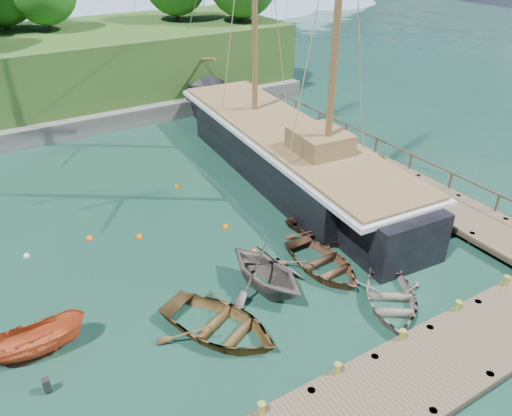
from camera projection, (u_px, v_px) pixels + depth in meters
The scene contains 23 objects.
ground at pixel (278, 293), 21.28m from camera, with size 160.00×160.00×0.00m, color #163729.
dock_near at pixel (431, 368), 17.16m from camera, with size 20.00×3.20×1.10m.
dock_east at pixel (368, 165), 31.42m from camera, with size 3.20×24.00×1.10m.
bollard_1 at pixel (336, 386), 17.06m from camera, with size 0.26×0.26×0.45m, color olive.
bollard_2 at pixel (399, 351), 18.41m from camera, with size 0.26×0.26×0.45m, color olive.
bollard_3 at pixel (454, 322), 19.77m from camera, with size 0.26×0.26×0.45m, color olive.
bollard_4 at pixel (501, 296), 21.12m from camera, with size 0.26×0.26×0.45m, color olive.
rowboat_0 at pixel (220, 333), 19.23m from camera, with size 3.55×4.97×1.03m, color brown.
rowboat_1 at pixel (265, 289), 21.55m from camera, with size 3.67×4.25×2.24m, color #5D534D.
rowboat_2 at pixel (322, 270), 22.72m from camera, with size 3.14×4.39×0.91m, color brown.
rowboat_3 at pixel (390, 305), 20.64m from camera, with size 3.10×4.35×0.90m, color slate.
rowboat_4 at pixel (323, 236), 25.13m from camera, with size 2.89×4.04×0.84m, color brown.
motorboat_orange at pixel (40, 353), 18.36m from camera, with size 1.36×3.61×1.39m, color #CB5126.
cabin_boat_white at pixel (367, 226), 25.98m from camera, with size 1.79×4.75×1.84m, color beige.
schooner at pixel (286, 155), 30.81m from camera, with size 7.13×29.47×21.93m.
mooring_buoy_0 at pixel (60, 324), 19.64m from camera, with size 0.36×0.36×0.36m, color white.
mooring_buoy_1 at pixel (140, 238), 25.01m from camera, with size 0.37×0.37×0.37m, color #D1550A.
mooring_buoy_2 at pixel (225, 228), 25.82m from camera, with size 0.36×0.36×0.36m, color #EA5D02.
mooring_buoy_3 at pixel (281, 206), 27.81m from camera, with size 0.30×0.30×0.30m, color silver.
mooring_buoy_4 at pixel (90, 239), 24.89m from camera, with size 0.35×0.35×0.35m, color #EE5C10.
mooring_buoy_5 at pixel (178, 187), 29.70m from camera, with size 0.32×0.32×0.32m, color #EA5D00.
mooring_buoy_6 at pixel (27, 256), 23.61m from camera, with size 0.30×0.30×0.30m, color white.
mooring_buoy_7 at pixel (254, 252), 23.93m from camera, with size 0.34×0.34×0.34m, color red.
Camera 1 is at (-9.45, -13.67, 13.81)m, focal length 35.00 mm.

